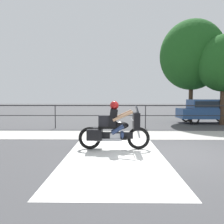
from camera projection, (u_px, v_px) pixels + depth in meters
name	position (u px, v px, depth m)	size (l,w,h in m)	color
ground_plane	(171.00, 154.00, 6.72)	(120.00, 120.00, 0.00)	#424244
sidewalk_band	(152.00, 135.00, 10.11)	(44.00, 2.40, 0.01)	#A8A59E
crosswalk_band	(115.00, 155.00, 6.54)	(2.86, 6.00, 0.01)	silver
fence_railing	(146.00, 110.00, 12.24)	(36.00, 0.05, 1.32)	#232326
motorcycle	(114.00, 128.00, 7.24)	(2.38, 0.76, 1.61)	black
parked_car	(207.00, 110.00, 14.83)	(3.96, 1.77, 1.62)	#284C84
tree_behind_sign	(192.00, 55.00, 15.66)	(4.51, 4.51, 7.27)	#473323
tree_behind_car	(224.00, 63.00, 13.80)	(3.26, 3.26, 5.71)	#473323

